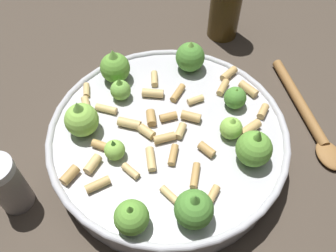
% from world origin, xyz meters
% --- Properties ---
extents(ground_plane, '(2.40, 2.40, 0.00)m').
position_xyz_m(ground_plane, '(0.00, 0.00, 0.00)').
color(ground_plane, '#42382D').
extents(cooking_pan, '(0.33, 0.33, 0.11)m').
position_xyz_m(cooking_pan, '(-0.00, -0.00, 0.03)').
color(cooking_pan, '#B7B7BC').
rests_on(cooking_pan, ground).
extents(pepper_shaker, '(0.04, 0.04, 0.09)m').
position_xyz_m(pepper_shaker, '(-0.04, -0.21, 0.05)').
color(pepper_shaker, gray).
rests_on(pepper_shaker, ground).
extents(wooden_spoon, '(0.22, 0.10, 0.02)m').
position_xyz_m(wooden_spoon, '(0.06, 0.22, 0.01)').
color(wooden_spoon, olive).
rests_on(wooden_spoon, ground).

